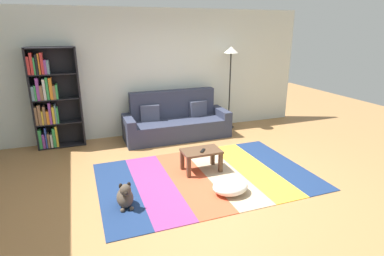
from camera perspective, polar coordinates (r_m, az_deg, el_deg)
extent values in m
plane|color=#9E7042|center=(5.07, 2.33, -9.01)|extent=(14.00, 14.00, 0.00)
cube|color=silver|center=(7.00, -5.75, 10.11)|extent=(6.80, 0.10, 2.70)
cube|color=navy|center=(4.76, -13.49, -11.35)|extent=(0.56, 2.23, 0.01)
cube|color=#843370|center=(4.84, -6.78, -10.42)|extent=(0.56, 2.23, 0.01)
cube|color=#C64C2D|center=(4.98, -0.40, -9.41)|extent=(0.56, 2.23, 0.01)
cube|color=tan|center=(5.18, 5.52, -8.37)|extent=(0.56, 2.23, 0.01)
cube|color=gold|center=(5.43, 10.91, -7.33)|extent=(0.56, 2.23, 0.01)
cube|color=navy|center=(5.73, 15.77, -6.34)|extent=(0.56, 2.23, 0.01)
cube|color=#2D3347|center=(6.74, -2.74, -0.18)|extent=(1.90, 0.80, 0.40)
cube|color=#2D3347|center=(6.88, -3.57, 4.51)|extent=(1.90, 0.20, 0.60)
cube|color=#2D3347|center=(6.49, -11.52, -0.51)|extent=(0.18, 0.80, 0.56)
cube|color=#2D3347|center=(7.09, 5.28, 1.36)|extent=(0.18, 0.80, 0.56)
cube|color=#42475B|center=(6.67, -7.77, 2.70)|extent=(0.42, 0.19, 0.36)
cube|color=#42475B|center=(6.98, 1.07, 3.56)|extent=(0.42, 0.19, 0.36)
cube|color=black|center=(6.64, -27.37, 4.52)|extent=(0.04, 0.28, 1.96)
cube|color=black|center=(6.59, -19.91, 5.38)|extent=(0.04, 0.28, 1.96)
cube|color=black|center=(6.73, -23.62, 5.19)|extent=(0.90, 0.01, 1.96)
cube|color=black|center=(6.86, -22.66, -2.89)|extent=(0.86, 0.28, 0.02)
cube|color=black|center=(6.71, -23.15, 0.96)|extent=(0.86, 0.28, 0.02)
cube|color=black|center=(6.60, -23.66, 4.96)|extent=(0.86, 0.28, 0.02)
cube|color=black|center=(6.52, -24.19, 9.08)|extent=(0.86, 0.28, 0.02)
cube|color=black|center=(6.48, -24.75, 13.28)|extent=(0.86, 0.28, 0.02)
cube|color=green|center=(6.80, -26.11, -1.75)|extent=(0.05, 0.20, 0.38)
cube|color=purple|center=(6.80, -25.60, -2.12)|extent=(0.05, 0.17, 0.28)
cube|color=#334CB2|center=(6.79, -25.24, -1.51)|extent=(0.03, 0.21, 0.41)
cube|color=#8C6647|center=(6.79, -24.86, -2.02)|extent=(0.04, 0.17, 0.29)
cube|color=silver|center=(6.79, -24.41, -2.04)|extent=(0.04, 0.19, 0.26)
cube|color=green|center=(6.78, -24.00, -1.48)|extent=(0.05, 0.22, 0.38)
cube|color=gold|center=(6.75, -23.62, -1.34)|extent=(0.04, 0.17, 0.42)
cube|color=#8C6647|center=(6.68, -26.70, 2.07)|extent=(0.04, 0.21, 0.35)
cube|color=#8C6647|center=(6.66, -26.23, 2.23)|extent=(0.05, 0.19, 0.39)
cube|color=gold|center=(6.70, -25.76, 1.88)|extent=(0.03, 0.25, 0.27)
cube|color=#8C6647|center=(6.67, -25.46, 2.22)|extent=(0.04, 0.22, 0.35)
cube|color=orange|center=(6.66, -24.98, 1.85)|extent=(0.05, 0.20, 0.26)
cube|color=purple|center=(6.63, -24.65, 2.55)|extent=(0.04, 0.19, 0.42)
cube|color=gold|center=(6.67, -24.12, 2.31)|extent=(0.04, 0.24, 0.34)
cube|color=#668C99|center=(6.65, -23.78, 2.46)|extent=(0.03, 0.23, 0.36)
cube|color=green|center=(6.62, -23.50, 2.23)|extent=(0.03, 0.17, 0.32)
cube|color=#668C99|center=(6.58, -27.20, 5.73)|extent=(0.05, 0.20, 0.27)
cube|color=green|center=(6.59, -26.81, 5.87)|extent=(0.03, 0.23, 0.28)
cube|color=purple|center=(6.54, -26.52, 6.44)|extent=(0.05, 0.16, 0.42)
cube|color=#8C6647|center=(6.55, -25.96, 5.90)|extent=(0.05, 0.18, 0.28)
cube|color=silver|center=(6.57, -25.51, 6.51)|extent=(0.05, 0.25, 0.39)
cube|color=green|center=(6.53, -25.07, 6.66)|extent=(0.04, 0.19, 0.42)
cube|color=orange|center=(6.53, -24.55, 6.64)|extent=(0.05, 0.18, 0.41)
cube|color=#8C6647|center=(6.55, -24.00, 6.09)|extent=(0.05, 0.20, 0.26)
cube|color=green|center=(6.56, -23.63, 6.24)|extent=(0.04, 0.25, 0.28)
cube|color=red|center=(6.49, -27.89, 10.12)|extent=(0.04, 0.17, 0.33)
cube|color=red|center=(6.52, -27.39, 10.50)|extent=(0.05, 0.24, 0.40)
cube|color=green|center=(6.49, -27.00, 10.15)|extent=(0.03, 0.19, 0.31)
cube|color=black|center=(6.47, -26.66, 10.42)|extent=(0.04, 0.17, 0.36)
cube|color=orange|center=(6.50, -26.30, 10.57)|extent=(0.03, 0.24, 0.38)
cube|color=red|center=(6.46, -25.88, 10.66)|extent=(0.05, 0.17, 0.39)
cube|color=purple|center=(6.48, -25.37, 10.15)|extent=(0.04, 0.20, 0.26)
cube|color=#668C99|center=(6.47, -24.98, 10.16)|extent=(0.04, 0.19, 0.25)
cube|color=#513826|center=(5.12, 1.72, -4.27)|extent=(0.64, 0.40, 0.04)
cube|color=#513826|center=(4.97, -0.61, -7.32)|extent=(0.06, 0.06, 0.33)
cube|color=#513826|center=(5.17, 5.28, -6.36)|extent=(0.06, 0.06, 0.33)
cube|color=#513826|center=(5.24, -1.81, -5.91)|extent=(0.06, 0.06, 0.33)
cube|color=#513826|center=(5.43, 3.81, -5.06)|extent=(0.06, 0.06, 0.33)
ellipsoid|color=white|center=(4.57, 7.06, -10.68)|extent=(0.52, 0.42, 0.21)
ellipsoid|color=#473D33|center=(4.34, -12.24, -12.44)|extent=(0.22, 0.30, 0.26)
sphere|color=#473D33|center=(4.17, -12.18, -11.06)|extent=(0.15, 0.15, 0.15)
ellipsoid|color=black|center=(4.12, -12.04, -11.57)|extent=(0.06, 0.07, 0.05)
ellipsoid|color=black|center=(4.15, -12.99, -10.39)|extent=(0.05, 0.04, 0.08)
ellipsoid|color=black|center=(4.16, -11.54, -10.20)|extent=(0.05, 0.04, 0.08)
sphere|color=#473D33|center=(4.27, -12.68, -14.58)|extent=(0.06, 0.06, 0.06)
sphere|color=#473D33|center=(4.29, -11.05, -14.36)|extent=(0.06, 0.06, 0.06)
cylinder|color=black|center=(7.54, 6.69, 0.21)|extent=(0.26, 0.26, 0.02)
cylinder|color=black|center=(7.32, 6.94, 6.78)|extent=(0.03, 0.03, 1.73)
cone|color=white|center=(7.20, 7.23, 14.11)|extent=(0.32, 0.32, 0.14)
cube|color=black|center=(5.07, 1.99, -4.18)|extent=(0.13, 0.14, 0.02)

